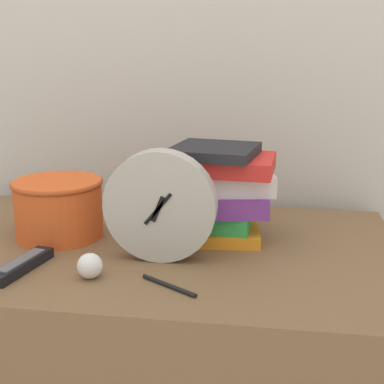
# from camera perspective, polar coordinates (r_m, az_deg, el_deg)

# --- Properties ---
(wall_back) EXTENTS (6.00, 0.04, 2.40)m
(wall_back) POSITION_cam_1_polar(r_m,az_deg,el_deg) (1.47, -1.70, 16.54)
(wall_back) COLOR beige
(wall_back) RESTS_ON ground_plane
(desk_clock) EXTENTS (0.22, 0.05, 0.22)m
(desk_clock) POSITION_cam_1_polar(r_m,az_deg,el_deg) (1.04, -3.42, -1.52)
(desk_clock) COLOR #B7B2A8
(desk_clock) RESTS_ON desk
(book_stack) EXTENTS (0.25, 0.19, 0.21)m
(book_stack) POSITION_cam_1_polar(r_m,az_deg,el_deg) (1.16, 2.79, 0.13)
(book_stack) COLOR orange
(book_stack) RESTS_ON desk
(basket) EXTENTS (0.20, 0.20, 0.13)m
(basket) POSITION_cam_1_polar(r_m,az_deg,el_deg) (1.22, -14.04, -1.47)
(basket) COLOR #E05623
(basket) RESTS_ON desk
(tv_remote) EXTENTS (0.07, 0.16, 0.02)m
(tv_remote) POSITION_cam_1_polar(r_m,az_deg,el_deg) (1.07, -17.73, -7.44)
(tv_remote) COLOR black
(tv_remote) RESTS_ON desk
(crumpled_paper_ball) EXTENTS (0.05, 0.05, 0.05)m
(crumpled_paper_ball) POSITION_cam_1_polar(r_m,az_deg,el_deg) (1.01, -10.84, -7.74)
(crumpled_paper_ball) COLOR white
(crumpled_paper_ball) RESTS_ON desk
(pen) EXTENTS (0.11, 0.07, 0.01)m
(pen) POSITION_cam_1_polar(r_m,az_deg,el_deg) (0.96, -2.49, -9.93)
(pen) COLOR black
(pen) RESTS_ON desk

